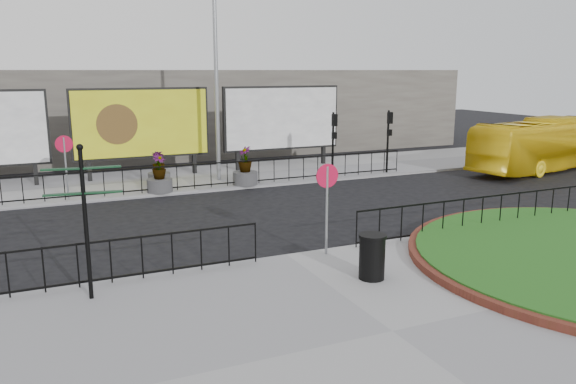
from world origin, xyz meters
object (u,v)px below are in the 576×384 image
billboard_mid (142,124)px  bus (543,145)px  litter_bin (372,256)px  planter_a (159,179)px  planter_c (245,171)px  lamp_post (216,74)px  fingerpost_sign (84,207)px  planter_b (159,172)px

billboard_mid → bus: size_ratio=0.65×
litter_bin → billboard_mid: bearing=99.7°
planter_a → planter_c: bearing=-0.0°
lamp_post → planter_c: lamp_post is taller
bus → fingerpost_sign: bearing=98.6°
fingerpost_sign → litter_bin: bearing=-2.6°
billboard_mid → fingerpost_sign: 14.43m
lamp_post → planter_b: 4.98m
fingerpost_sign → planter_c: bearing=65.7°
planter_a → billboard_mid: bearing=90.0°
lamp_post → litter_bin: lamp_post is taller
lamp_post → litter_bin: (-0.38, -13.47, -4.16)m
bus → planter_c: bus is taller
billboard_mid → planter_b: bearing=-81.3°
bus → planter_a: 18.94m
bus → planter_c: (-15.10, 2.21, -0.60)m
fingerpost_sign → bus: fingerpost_sign is taller
billboard_mid → lamp_post: lamp_post is taller
fingerpost_sign → bus: (22.39, 8.19, -0.84)m
billboard_mid → planter_a: size_ratio=4.03×
planter_b → planter_a: bearing=-100.6°
planter_b → planter_c: 3.76m
lamp_post → planter_a: (-3.01, -1.60, -4.16)m
planter_a → planter_b: bearing=79.4°
fingerpost_sign → planter_a: bearing=81.7°
billboard_mid → litter_bin: size_ratio=5.69×
fingerpost_sign → planter_b: (3.89, 12.00, -1.51)m
lamp_post → litter_bin: size_ratio=8.47×
fingerpost_sign → litter_bin: (6.22, -1.47, -1.49)m
litter_bin → planter_a: bearing=102.5°
litter_bin → planter_c: 11.92m
lamp_post → bus: size_ratio=0.97×
planter_b → billboard_mid: bearing=98.7°
lamp_post → planter_b: (-2.71, -0.00, -4.18)m
planter_a → planter_b: size_ratio=1.05×
lamp_post → bus: (15.79, -3.81, -3.50)m
billboard_mid → fingerpost_sign: (-3.59, -13.97, -0.44)m
planter_c → lamp_post: bearing=113.4°
fingerpost_sign → bus: size_ratio=0.36×
billboard_mid → litter_bin: billboard_mid is taller
fingerpost_sign → litter_bin: size_ratio=3.11×
billboard_mid → planter_c: size_ratio=3.73×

